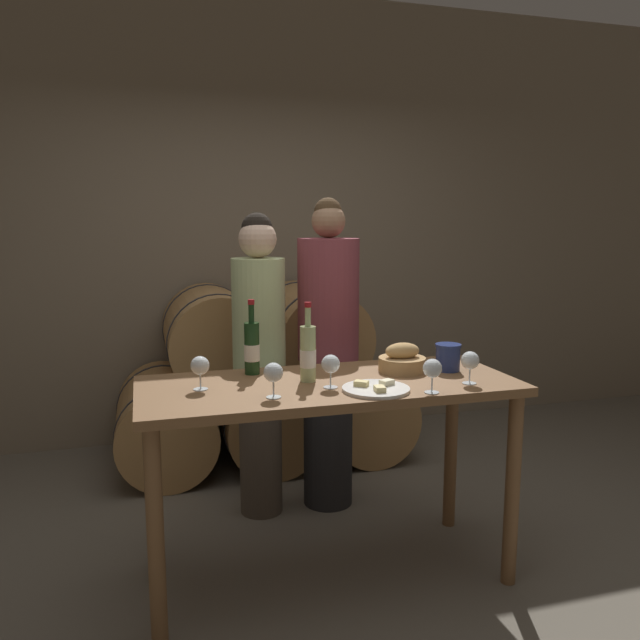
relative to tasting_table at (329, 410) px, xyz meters
name	(u,v)px	position (x,y,z in m)	size (l,w,h in m)	color
ground_plane	(328,574)	(0.00, 0.00, -0.78)	(10.00, 10.00, 0.00)	#665E51
stone_wall_back	(246,221)	(0.00, 2.10, 0.82)	(10.00, 0.12, 3.20)	#7F705B
barrel_stack	(263,382)	(0.00, 1.52, -0.25)	(1.93, 0.93, 1.17)	#A87A47
tasting_table	(329,410)	(0.00, 0.00, 0.00)	(1.63, 0.68, 0.91)	brown
person_left	(259,360)	(-0.17, 0.72, 0.08)	(0.28, 0.28, 1.64)	#4C4238
person_right	(328,353)	(0.22, 0.72, 0.10)	(0.34, 0.34, 1.72)	#232326
wine_bottle_red	(252,348)	(-0.29, 0.23, 0.25)	(0.07, 0.07, 0.34)	#193819
wine_bottle_white	(308,353)	(-0.08, 0.03, 0.25)	(0.07, 0.07, 0.35)	#ADBC7F
blue_crock	(448,356)	(0.59, 0.04, 0.20)	(0.12, 0.12, 0.13)	navy
bread_basket	(402,360)	(0.38, 0.09, 0.18)	(0.22, 0.22, 0.13)	tan
cheese_plate	(376,389)	(0.14, -0.20, 0.14)	(0.28, 0.28, 0.04)	white
wine_glass_far_left	(200,366)	(-0.55, 0.02, 0.23)	(0.08, 0.08, 0.14)	white
wine_glass_left	(273,373)	(-0.28, -0.18, 0.23)	(0.08, 0.08, 0.14)	white
wine_glass_center	(331,365)	(-0.02, -0.10, 0.23)	(0.08, 0.08, 0.14)	white
wine_glass_right	(432,369)	(0.35, -0.29, 0.23)	(0.08, 0.08, 0.14)	white
wine_glass_far_right	(470,361)	(0.57, -0.20, 0.23)	(0.08, 0.08, 0.14)	white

